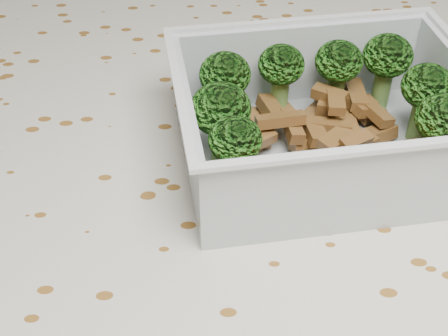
{
  "coord_description": "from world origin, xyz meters",
  "views": [
    {
      "loc": [
        -0.01,
        -0.29,
        1.03
      ],
      "look_at": [
        -0.01,
        -0.01,
        0.78
      ],
      "focal_mm": 50.0,
      "sensor_mm": 36.0,
      "label": 1
    }
  ],
  "objects": [
    {
      "name": "dining_table",
      "position": [
        0.0,
        0.0,
        0.67
      ],
      "size": [
        1.4,
        0.9,
        0.75
      ],
      "color": "brown",
      "rests_on": "ground"
    },
    {
      "name": "tablecloth",
      "position": [
        0.0,
        0.0,
        0.72
      ],
      "size": [
        1.46,
        0.96,
        0.19
      ],
      "color": "beige",
      "rests_on": "dining_table"
    },
    {
      "name": "lunch_container",
      "position": [
        0.06,
        0.03,
        0.78
      ],
      "size": [
        0.21,
        0.17,
        0.07
      ],
      "color": "silver",
      "rests_on": "tablecloth"
    },
    {
      "name": "broccoli_florets",
      "position": [
        0.05,
        0.05,
        0.8
      ],
      "size": [
        0.17,
        0.13,
        0.06
      ],
      "color": "#608C3F",
      "rests_on": "lunch_container"
    },
    {
      "name": "meat_pile",
      "position": [
        0.06,
        0.05,
        0.77
      ],
      "size": [
        0.12,
        0.08,
        0.03
      ],
      "color": "brown",
      "rests_on": "lunch_container"
    },
    {
      "name": "sausage",
      "position": [
        0.07,
        -0.01,
        0.78
      ],
      "size": [
        0.16,
        0.06,
        0.03
      ],
      "color": "#B93F19",
      "rests_on": "lunch_container"
    }
  ]
}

